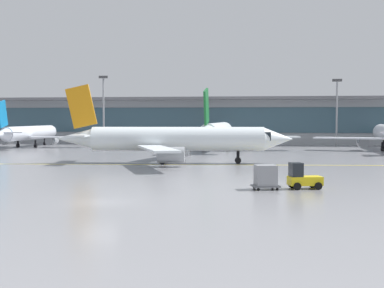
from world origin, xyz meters
The scene contains 10 objects.
ground_plane centered at (0.00, 0.00, 0.00)m, with size 400.00×400.00×0.00m, color gray.
taxiway_centreline_stripe centered at (-0.65, 30.36, 0.00)m, with size 110.00×0.36×0.01m, color yellow.
terminal_concourse centered at (0.00, 83.67, 4.92)m, with size 204.22×11.00×9.60m.
gate_airplane_1 centered at (-34.67, 64.38, 2.55)m, with size 23.85×25.57×8.49m.
gate_airplane_2 centered at (0.70, 61.14, 3.01)m, with size 28.14×30.18×10.02m.
taxiing_regional_jet centered at (-1.02, 32.32, 2.90)m, with size 29.22×26.99×9.67m.
baggage_tug centered at (13.69, 9.42, 0.89)m, with size 2.89×2.20×2.10m.
cargo_dolly_lead centered at (10.82, 8.59, 1.05)m, with size 2.46×2.12×1.94m.
apron_light_mast_1 centered at (-23.48, 74.20, 7.55)m, with size 1.80×0.36×13.73m.
apron_light_mast_2 centered at (21.83, 75.78, 7.05)m, with size 1.80×0.36×12.75m.
Camera 1 is at (12.39, -37.42, 5.82)m, focal length 54.55 mm.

